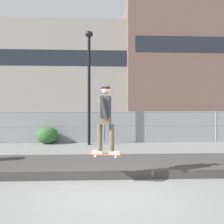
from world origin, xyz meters
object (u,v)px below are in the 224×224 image
object	(u,v)px
street_lamp	(89,73)
parked_car_near	(51,126)
shrub_left	(48,135)
skateboard	(106,154)
skater	(106,115)

from	to	relation	value
street_lamp	parked_car_near	size ratio (longest dim) A/B	1.40
street_lamp	shrub_left	distance (m)	4.26
skateboard	parked_car_near	size ratio (longest dim) A/B	0.18
parked_car_near	shrub_left	size ratio (longest dim) A/B	3.67
skater	street_lamp	xyz separation A→B (m)	(-0.76, 7.37, 2.20)
skateboard	street_lamp	xyz separation A→B (m)	(-0.76, 7.37, 3.20)
skater	shrub_left	size ratio (longest dim) A/B	1.41
skateboard	skater	distance (m)	1.00
street_lamp	shrub_left	xyz separation A→B (m)	(-2.39, 0.48, -3.50)
street_lamp	parked_car_near	world-z (taller)	street_lamp
parked_car_near	shrub_left	world-z (taller)	parked_car_near
street_lamp	skateboard	bearing A→B (deg)	-84.11
skateboard	street_lamp	size ratio (longest dim) A/B	0.13
skateboard	shrub_left	distance (m)	8.46
street_lamp	skater	bearing A→B (deg)	-84.11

